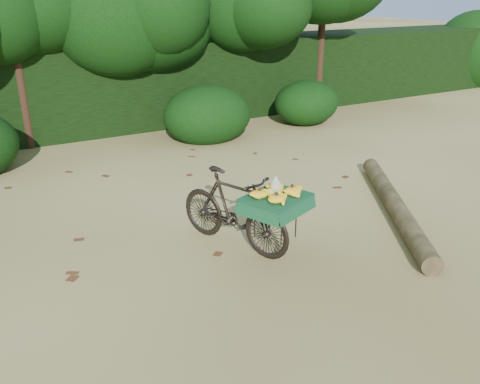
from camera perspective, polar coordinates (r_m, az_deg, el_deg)
ground at (r=6.40m, az=1.31°, el=-5.04°), size 80.00×80.00×0.00m
vendor_bicycle at (r=5.96m, az=-0.59°, el=-1.95°), size 1.15×1.77×0.96m
fallen_log at (r=7.33m, az=16.98°, el=-1.38°), size 1.99×3.00×0.24m
hedge_backdrop at (r=11.74m, az=-14.88°, el=11.34°), size 26.00×1.80×1.80m
tree_row at (r=10.68m, az=-17.75°, el=16.05°), size 14.50×2.00×4.00m
bush_clumps at (r=10.12m, az=-8.82°, el=7.60°), size 8.80×1.70×0.90m
leaf_litter at (r=6.91m, az=-1.45°, el=-2.88°), size 7.00×7.30×0.01m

